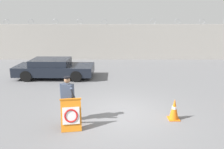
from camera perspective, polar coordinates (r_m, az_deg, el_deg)
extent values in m
plane|color=slate|center=(8.67, 2.63, -10.21)|extent=(90.00, 90.00, 0.00)
cube|color=#ADA8A0|center=(19.11, 1.30, 8.47)|extent=(36.00, 0.30, 3.02)
torus|color=gray|center=(20.99, -25.69, 12.36)|extent=(0.47, 0.03, 0.47)
torus|color=gray|center=(20.20, -20.26, 12.85)|extent=(0.47, 0.03, 0.47)
torus|color=gray|center=(19.59, -14.42, 13.25)|extent=(0.47, 0.03, 0.47)
torus|color=gray|center=(19.18, -8.25, 13.53)|extent=(0.47, 0.03, 0.47)
torus|color=gray|center=(19.00, -1.88, 13.66)|extent=(0.47, 0.03, 0.47)
torus|color=gray|center=(19.04, 4.54, 13.62)|extent=(0.47, 0.03, 0.47)
torus|color=gray|center=(19.30, 10.85, 13.43)|extent=(0.47, 0.03, 0.47)
torus|color=gray|center=(19.78, 16.92, 13.09)|extent=(0.47, 0.03, 0.47)
torus|color=gray|center=(20.46, 22.62, 12.65)|extent=(0.47, 0.03, 0.47)
cube|color=orange|center=(7.47, -10.46, -10.54)|extent=(0.71, 0.45, 1.01)
cube|color=orange|center=(7.76, -10.37, -9.53)|extent=(0.71, 0.45, 1.01)
cube|color=orange|center=(7.41, -10.60, -6.37)|extent=(0.71, 0.16, 0.05)
cube|color=white|center=(7.43, -10.48, -10.52)|extent=(0.58, 0.27, 0.54)
torus|color=red|center=(7.42, -10.48, -10.56)|extent=(0.47, 0.25, 0.44)
cylinder|color=#514C42|center=(8.18, -11.62, -9.09)|extent=(0.15, 0.15, 0.78)
cylinder|color=#514C42|center=(8.10, -10.49, -9.28)|extent=(0.15, 0.15, 0.78)
cube|color=#384256|center=(7.89, -11.31, -4.58)|extent=(0.45, 0.33, 0.60)
sphere|color=#936B4C|center=(7.75, -11.48, -1.46)|extent=(0.21, 0.21, 0.21)
cylinder|color=#384256|center=(8.00, -12.92, -4.29)|extent=(0.09, 0.09, 0.57)
cylinder|color=#384256|center=(7.69, -9.99, -5.12)|extent=(0.18, 0.34, 0.56)
cylinder|color=black|center=(7.72, -11.52, -0.70)|extent=(0.22, 0.22, 0.05)
cube|color=orange|center=(8.55, 15.94, -11.06)|extent=(0.40, 0.40, 0.03)
cone|color=orange|center=(8.39, 16.13, -8.61)|extent=(0.34, 0.34, 0.77)
cylinder|color=white|center=(8.38, 16.15, -8.37)|extent=(0.17, 0.17, 0.11)
cylinder|color=black|center=(14.46, -7.93, 1.43)|extent=(0.65, 0.21, 0.65)
cylinder|color=black|center=(12.74, -9.17, -0.49)|extent=(0.65, 0.21, 0.65)
cylinder|color=black|center=(15.19, -18.82, 1.42)|extent=(0.65, 0.21, 0.65)
cylinder|color=black|center=(13.56, -21.33, -0.39)|extent=(0.65, 0.21, 0.65)
cube|color=black|center=(13.87, -14.46, 1.28)|extent=(4.72, 2.00, 0.56)
cube|color=black|center=(13.84, -15.53, 3.17)|extent=(2.28, 1.76, 0.38)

